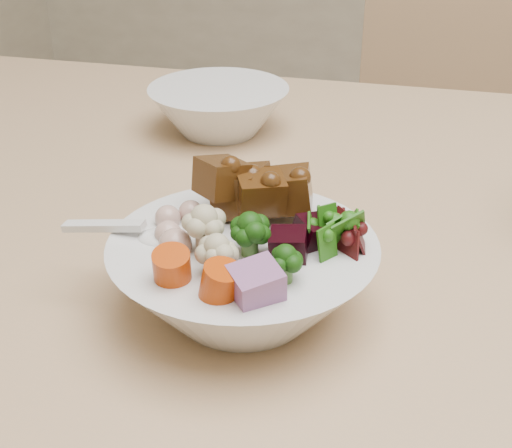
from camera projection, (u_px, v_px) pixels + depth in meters
name	position (u px, v px, depth m)	size (l,w,h in m)	color
chair_far	(462.00, 198.00, 1.36)	(0.47, 0.47, 0.91)	tan
food_bowl	(246.00, 271.00, 0.54)	(0.20, 0.20, 0.11)	silver
soup_spoon	(145.00, 236.00, 0.54)	(0.10, 0.03, 0.02)	silver
side_bowl	(219.00, 110.00, 0.87)	(0.17, 0.17, 0.06)	silver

